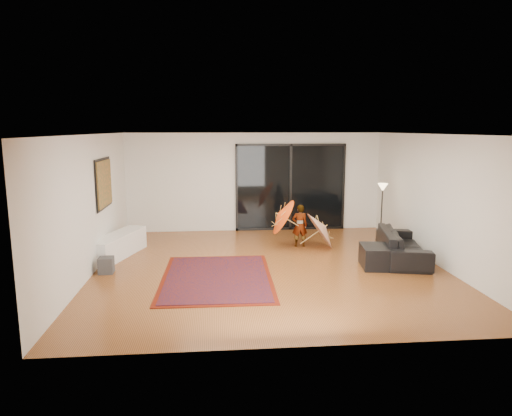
{
  "coord_description": "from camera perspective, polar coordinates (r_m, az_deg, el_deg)",
  "views": [
    {
      "loc": [
        -1.09,
        -8.97,
        2.82
      ],
      "look_at": [
        -0.21,
        0.78,
        1.1
      ],
      "focal_mm": 32.0,
      "sensor_mm": 36.0,
      "label": 1
    }
  ],
  "objects": [
    {
      "name": "child",
      "position": [
        11.0,
        5.49,
        -2.2
      ],
      "size": [
        0.38,
        0.25,
        1.02
      ],
      "primitive_type": "imported",
      "rotation": [
        0.0,
        0.0,
        3.12
      ],
      "color": "#999999",
      "rests_on": "floor"
    },
    {
      "name": "media_console",
      "position": [
        10.6,
        -16.83,
        -4.48
      ],
      "size": [
        0.99,
        1.89,
        0.51
      ],
      "primitive_type": "cube",
      "rotation": [
        0.0,
        0.0,
        -0.3
      ],
      "color": "white",
      "rests_on": "floor"
    },
    {
      "name": "wall_right",
      "position": [
        10.18,
        21.69,
        0.95
      ],
      "size": [
        0.0,
        7.0,
        7.0
      ],
      "primitive_type": "plane",
      "rotation": [
        1.57,
        0.0,
        -1.57
      ],
      "color": "silver",
      "rests_on": "floor"
    },
    {
      "name": "wall_front",
      "position": [
        5.77,
        5.92,
        -4.84
      ],
      "size": [
        7.0,
        0.0,
        7.0
      ],
      "primitive_type": "plane",
      "rotation": [
        -1.57,
        0.0,
        0.0
      ],
      "color": "silver",
      "rests_on": "floor"
    },
    {
      "name": "parasol_orange",
      "position": [
        10.82,
        2.69,
        -1.17
      ],
      "size": [
        0.61,
        0.92,
        0.91
      ],
      "rotation": [
        0.0,
        -1.04,
        0.0
      ],
      "color": "#E2420B",
      "rests_on": "child"
    },
    {
      "name": "wall_left",
      "position": [
        9.4,
        -19.96,
        0.37
      ],
      "size": [
        0.0,
        7.0,
        7.0
      ],
      "primitive_type": "plane",
      "rotation": [
        1.57,
        0.0,
        1.57
      ],
      "color": "silver",
      "rests_on": "floor"
    },
    {
      "name": "persian_rug",
      "position": [
        8.82,
        -4.91,
        -8.64
      ],
      "size": [
        2.14,
        2.94,
        0.02
      ],
      "rotation": [
        0.0,
        0.0,
        -0.02
      ],
      "color": "#541207",
      "rests_on": "floor"
    },
    {
      "name": "sofa",
      "position": [
        10.43,
        17.84,
        -4.42
      ],
      "size": [
        1.29,
        2.29,
        0.63
      ],
      "primitive_type": "imported",
      "rotation": [
        0.0,
        0.0,
        1.35
      ],
      "color": "black",
      "rests_on": "floor"
    },
    {
      "name": "ceiling",
      "position": [
        9.04,
        1.78,
        9.2
      ],
      "size": [
        7.0,
        7.0,
        0.0
      ],
      "primitive_type": "plane",
      "rotation": [
        3.14,
        0.0,
        0.0
      ],
      "color": "white",
      "rests_on": "wall_back"
    },
    {
      "name": "painting",
      "position": [
        10.31,
        -18.47,
        2.94
      ],
      "size": [
        0.04,
        1.28,
        1.08
      ],
      "color": "black",
      "rests_on": "wall_left"
    },
    {
      "name": "speaker",
      "position": [
        9.5,
        -18.22,
        -6.81
      ],
      "size": [
        0.29,
        0.29,
        0.32
      ],
      "primitive_type": "cube",
      "rotation": [
        0.0,
        0.0,
        0.03
      ],
      "color": "#424244",
      "rests_on": "floor"
    },
    {
      "name": "ottoman",
      "position": [
        9.73,
        15.34,
        -5.88
      ],
      "size": [
        0.88,
        0.88,
        0.44
      ],
      "primitive_type": "cube",
      "rotation": [
        0.0,
        0.0,
        -0.14
      ],
      "color": "black",
      "rests_on": "floor"
    },
    {
      "name": "wall_back",
      "position": [
        12.6,
        -0.18,
        3.26
      ],
      "size": [
        7.0,
        0.0,
        7.0
      ],
      "primitive_type": "plane",
      "rotation": [
        1.57,
        0.0,
        0.0
      ],
      "color": "silver",
      "rests_on": "floor"
    },
    {
      "name": "floor_lamp",
      "position": [
        11.89,
        15.51,
        1.51
      ],
      "size": [
        0.25,
        0.25,
        1.45
      ],
      "color": "black",
      "rests_on": "floor"
    },
    {
      "name": "parasol_white",
      "position": [
        10.98,
        8.71,
        -2.33
      ],
      "size": [
        0.73,
        1.01,
        1.0
      ],
      "rotation": [
        0.0,
        0.96,
        0.0
      ],
      "color": "silver",
      "rests_on": "floor"
    },
    {
      "name": "floor",
      "position": [
        9.46,
        1.69,
        -7.38
      ],
      "size": [
        7.0,
        7.0,
        0.0
      ],
      "primitive_type": "plane",
      "color": "brown",
      "rests_on": "ground"
    },
    {
      "name": "sliding_door",
      "position": [
        12.71,
        4.33,
        2.61
      ],
      "size": [
        3.06,
        0.07,
        2.4
      ],
      "color": "black",
      "rests_on": "wall_back"
    }
  ]
}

